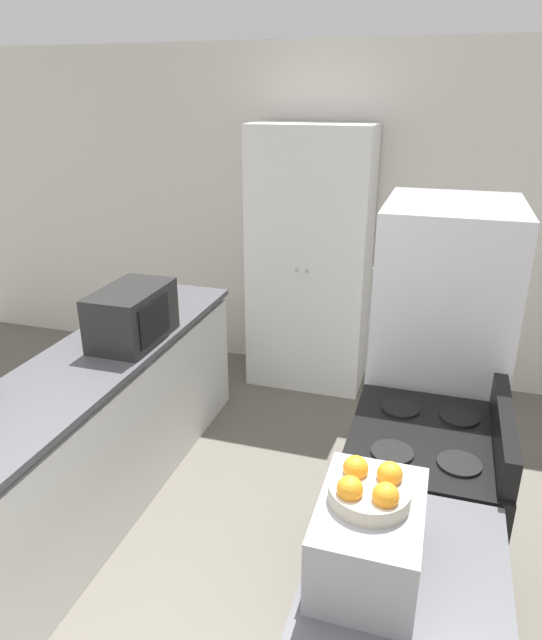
{
  "coord_description": "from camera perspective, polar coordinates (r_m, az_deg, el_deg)",
  "views": [
    {
      "loc": [
        0.88,
        -0.87,
        2.24
      ],
      "look_at": [
        0.0,
        1.96,
        1.05
      ],
      "focal_mm": 32.0,
      "sensor_mm": 36.0,
      "label": 1
    }
  ],
  "objects": [
    {
      "name": "microwave",
      "position": [
        3.34,
        -13.7,
        0.48
      ],
      "size": [
        0.33,
        0.54,
        0.31
      ],
      "color": "black",
      "rests_on": "counter_left"
    },
    {
      "name": "fruit_bowl",
      "position": [
        1.72,
        9.83,
        -16.31
      ],
      "size": [
        0.23,
        0.23,
        0.1
      ],
      "color": "#B2A893",
      "rests_on": "toaster_oven"
    },
    {
      "name": "counter_left",
      "position": [
        3.43,
        -17.21,
        -11.04
      ],
      "size": [
        0.6,
        2.69,
        0.9
      ],
      "color": "silver",
      "rests_on": "ground_plane"
    },
    {
      "name": "wall_back",
      "position": [
        4.66,
        6.05,
        10.09
      ],
      "size": [
        7.0,
        0.06,
        2.6
      ],
      "color": "silver",
      "rests_on": "ground_plane"
    },
    {
      "name": "stove",
      "position": [
        2.79,
        14.44,
        -18.69
      ],
      "size": [
        0.66,
        0.74,
        1.06
      ],
      "color": "black",
      "rests_on": "ground_plane"
    },
    {
      "name": "refrigerator",
      "position": [
        3.26,
        16.27,
        -4.0
      ],
      "size": [
        0.7,
        0.79,
        1.74
      ],
      "color": "#B7B7BC",
      "rests_on": "ground_plane"
    },
    {
      "name": "toaster_oven",
      "position": [
        1.82,
        9.69,
        -20.61
      ],
      "size": [
        0.31,
        0.43,
        0.25
      ],
      "color": "#939399",
      "rests_on": "counter_right"
    },
    {
      "name": "pantry_cabinet",
      "position": [
        4.46,
        3.9,
        5.89
      ],
      "size": [
        0.91,
        0.52,
        2.03
      ],
      "color": "white",
      "rests_on": "ground_plane"
    }
  ]
}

